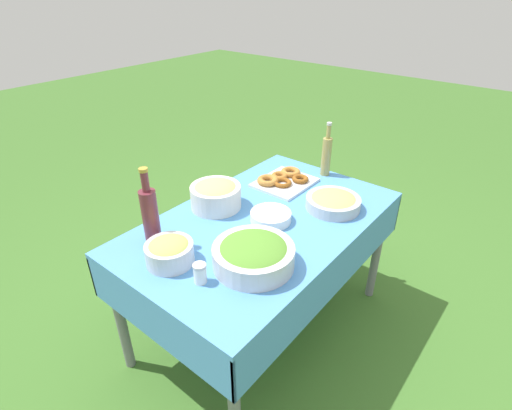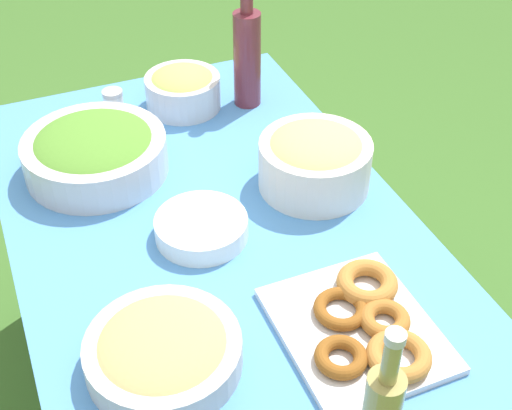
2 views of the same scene
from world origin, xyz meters
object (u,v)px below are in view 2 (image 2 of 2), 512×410
object	(u,v)px
donut_platter	(363,324)
bread_bowl	(163,350)
salad_bowl	(95,151)
fruit_bowl	(183,88)
pasta_bowl	(315,160)
plate_stack	(201,228)
wine_bottle	(247,55)

from	to	relation	value
donut_platter	bread_bowl	distance (m)	0.38
donut_platter	bread_bowl	size ratio (longest dim) A/B	1.19
salad_bowl	fruit_bowl	world-z (taller)	salad_bowl
bread_bowl	donut_platter	bearing A→B (deg)	-100.91
pasta_bowl	bread_bowl	distance (m)	0.61
salad_bowl	plate_stack	bearing A→B (deg)	-154.39
pasta_bowl	bread_bowl	size ratio (longest dim) A/B	0.93
wine_bottle	fruit_bowl	bearing A→B (deg)	74.10
salad_bowl	plate_stack	xyz separation A→B (m)	(-0.32, -0.16, -0.03)
donut_platter	fruit_bowl	xyz separation A→B (m)	(0.90, 0.06, 0.04)
plate_stack	salad_bowl	bearing A→B (deg)	25.61
salad_bowl	bread_bowl	world-z (taller)	salad_bowl
fruit_bowl	pasta_bowl	bearing A→B (deg)	-159.34
salad_bowl	plate_stack	size ratio (longest dim) A/B	1.70
donut_platter	plate_stack	size ratio (longest dim) A/B	1.66
donut_platter	fruit_bowl	size ratio (longest dim) A/B	1.64
plate_stack	bread_bowl	bearing A→B (deg)	149.70
salad_bowl	wine_bottle	bearing A→B (deg)	-71.10
fruit_bowl	salad_bowl	bearing A→B (deg)	125.48
salad_bowl	bread_bowl	distance (m)	0.63
donut_platter	wine_bottle	size ratio (longest dim) A/B	0.91
salad_bowl	donut_platter	bearing A→B (deg)	-153.64
bread_bowl	fruit_bowl	distance (m)	0.89
salad_bowl	pasta_bowl	xyz separation A→B (m)	(-0.25, -0.46, 0.02)
plate_stack	bread_bowl	xyz separation A→B (m)	(-0.30, 0.18, 0.01)
plate_stack	bread_bowl	size ratio (longest dim) A/B	0.72
wine_bottle	fruit_bowl	distance (m)	0.20
pasta_bowl	plate_stack	distance (m)	0.32
plate_stack	fruit_bowl	world-z (taller)	fruit_bowl
fruit_bowl	plate_stack	bearing A→B (deg)	165.86
plate_stack	bread_bowl	distance (m)	0.35
salad_bowl	fruit_bowl	bearing A→B (deg)	-54.52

